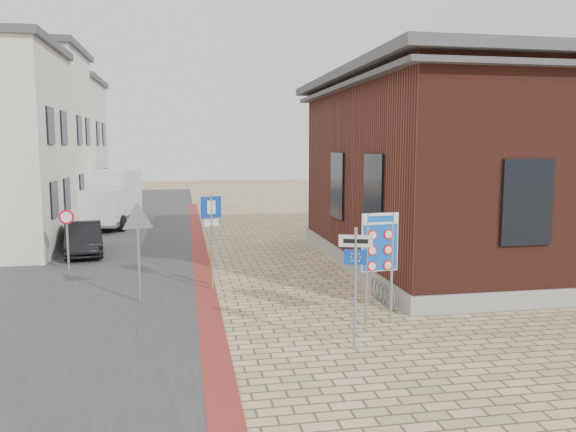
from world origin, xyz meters
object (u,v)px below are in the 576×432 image
object	(u,v)px
box_truck	(109,198)
sedan	(83,238)
bollard	(211,268)
essen_sign	(355,269)
parking_sign	(211,224)
border_sign	(380,245)

from	to	relation	value
box_truck	sedan	bearing A→B (deg)	-82.03
box_truck	bollard	distance (m)	14.66
sedan	essen_sign	size ratio (longest dim) A/B	1.51
bollard	essen_sign	bearing A→B (deg)	-65.98
box_truck	parking_sign	distance (m)	15.11
border_sign	box_truck	bearing A→B (deg)	109.19
border_sign	parking_sign	xyz separation A→B (m)	(-3.73, 4.00, 0.06)
parking_sign	essen_sign	bearing A→B (deg)	-85.84
box_truck	border_sign	world-z (taller)	box_truck
border_sign	parking_sign	distance (m)	5.47
box_truck	bollard	bearing A→B (deg)	-63.21
essen_sign	parking_sign	bearing A→B (deg)	133.98
box_truck	bollard	size ratio (longest dim) A/B	5.29
parking_sign	bollard	xyz separation A→B (m)	(0.00, 0.50, -1.42)
sedan	bollard	distance (m)	7.57
border_sign	essen_sign	size ratio (longest dim) A/B	1.04
sedan	parking_sign	bearing A→B (deg)	-63.84
parking_sign	sedan	bearing A→B (deg)	104.35
border_sign	essen_sign	world-z (taller)	border_sign
parking_sign	bollard	bearing A→B (deg)	68.23
sedan	box_truck	xyz separation A→B (m)	(0.02, 7.92, 0.89)
sedan	border_sign	distance (m)	13.48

